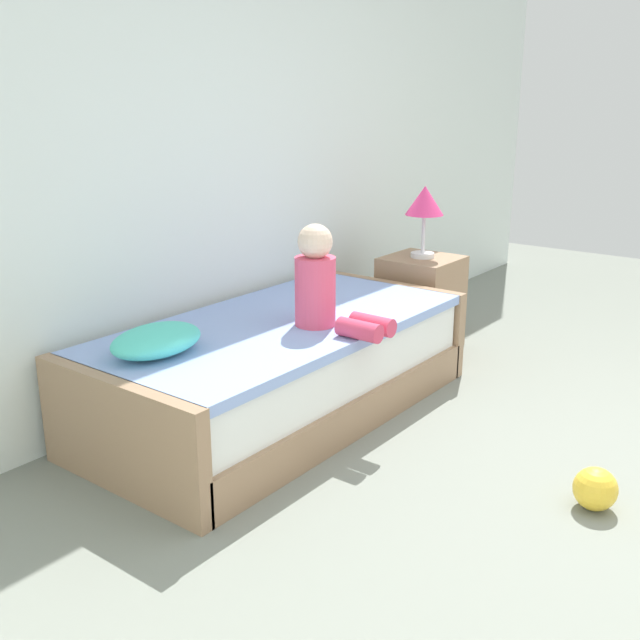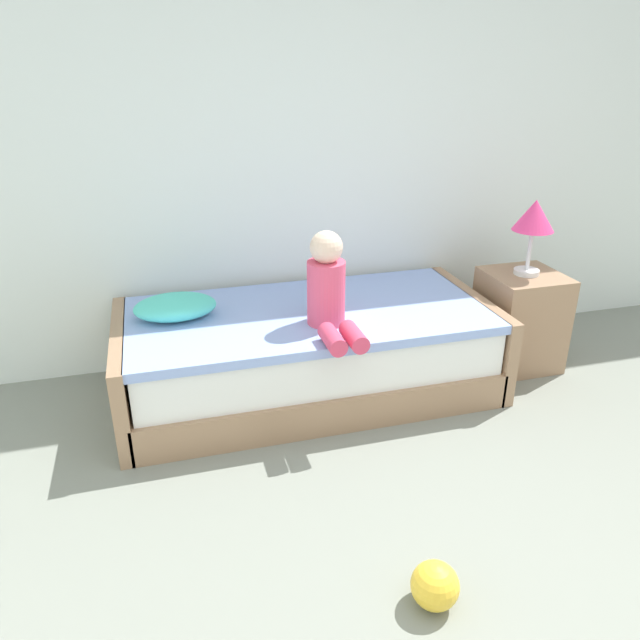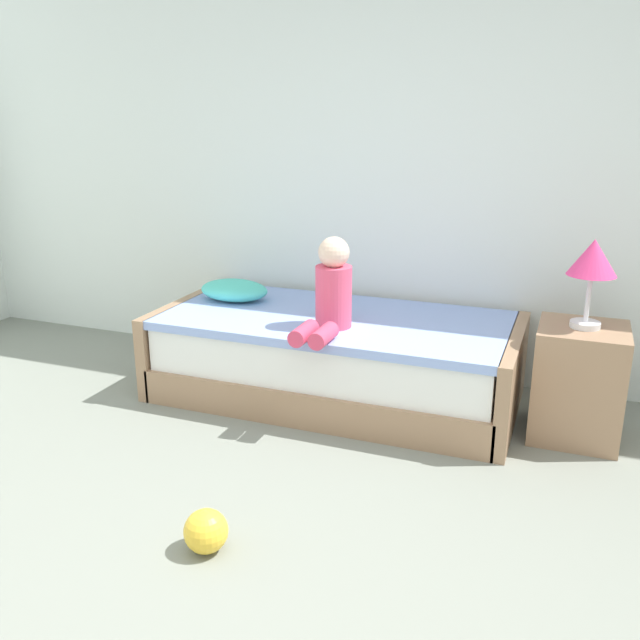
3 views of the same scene
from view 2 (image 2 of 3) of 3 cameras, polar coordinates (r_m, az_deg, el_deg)
The scene contains 7 objects.
wall_rear at distance 3.83m, azimuth 3.65°, elevation 18.34°, with size 7.20×0.10×2.90m, color silver.
bed at distance 3.47m, azimuth -1.12°, elevation -2.99°, with size 2.11×1.00×0.50m.
nightstand at distance 3.95m, azimuth 18.31°, elevation 0.03°, with size 0.44×0.44×0.60m, color #997556.
table_lamp at distance 3.75m, azimuth 19.55°, elevation 8.96°, with size 0.24×0.24×0.45m.
child_figure at distance 3.10m, azimuth 0.84°, elevation 2.88°, with size 0.20×0.51×0.50m.
pillow at distance 3.34m, azimuth -13.51°, elevation 1.22°, with size 0.44×0.30×0.13m, color #4CCCBC.
toy_ball at distance 2.37m, azimuth 10.80°, elevation -23.40°, with size 0.18×0.18×0.18m, color yellow.
Camera 2 is at (-1.26, -1.00, 1.81)m, focal length 33.90 mm.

